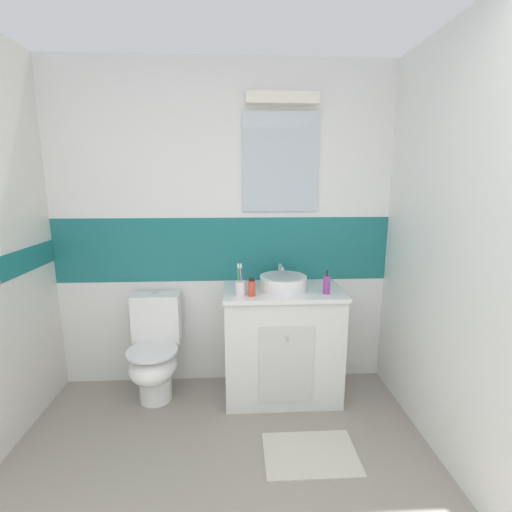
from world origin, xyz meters
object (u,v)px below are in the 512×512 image
Objects in this scene: toilet at (155,352)px; lotion_bottle_short at (252,287)px; toothbrush_cup at (241,287)px; soap_dispenser at (327,284)px; sink_basin at (283,282)px.

lotion_bottle_short reaches higher than toilet.
soap_dispenser is (0.60, -0.00, 0.01)m from toothbrush_cup.
toothbrush_cup is (0.65, -0.14, 0.54)m from toilet.
lotion_bottle_short is (-0.53, -0.02, -0.01)m from soap_dispenser.
sink_basin is at bearing 31.09° from lotion_bottle_short.
toilet is 6.24× the size of lotion_bottle_short.
soap_dispenser is at bearing -6.37° from toilet.
soap_dispenser reaches higher than sink_basin.
toilet is 4.70× the size of soap_dispenser.
toothbrush_cup is at bearing -159.04° from sink_basin.
sink_basin is at bearing 157.47° from soap_dispenser.
sink_basin is 0.28m from lotion_bottle_short.
toilet is at bearing 167.49° from lotion_bottle_short.
lotion_bottle_short is (0.08, -0.02, 0.00)m from toothbrush_cup.
lotion_bottle_short is at bearing -177.72° from soap_dispenser.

